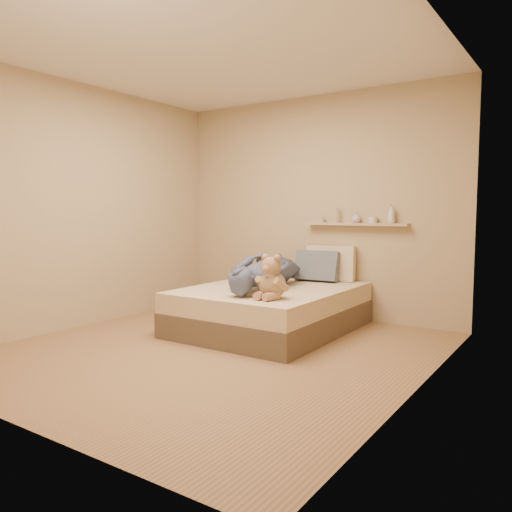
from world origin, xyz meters
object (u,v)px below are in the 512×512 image
Objects in this scene: dark_plush at (261,267)px; wall_shelf at (355,224)px; game_console at (246,278)px; pillow_cream at (331,263)px; person at (266,270)px; pillow_grey at (317,266)px; bed at (271,309)px; teddy_bear at (271,280)px.

dark_plush is 0.22× the size of wall_shelf.
pillow_cream reaches higher than game_console.
pillow_grey is at bearing -119.36° from person.
person is (-0.05, -0.03, 0.41)m from bed.
pillow_grey is 0.64m from wall_shelf.
teddy_bear is at bearing -10.41° from game_console.
dark_plush is 0.87m from pillow_cream.
person is at bearing -108.21° from pillow_grey.
pillow_grey is (0.14, 1.21, 0.01)m from game_console.
bed is 0.95m from dark_plush.
wall_shelf is at bearing 70.69° from game_console.
dark_plush is 0.49× the size of pillow_cream.
wall_shelf is (0.60, 0.94, 0.47)m from person.
bed is 1.24× the size of person.
game_console is 0.35× the size of pillow_cream.
teddy_bear is 1.57m from dark_plush.
pillow_cream is (-0.08, 1.41, 0.03)m from teddy_bear.
person reaches higher than game_console.
teddy_bear is 0.82× the size of pillow_grey.
pillow_grey is at bearing -148.88° from wall_shelf.
teddy_bear is at bearing -53.38° from dark_plush.
wall_shelf reaches higher than person.
person is (-0.10, 0.49, 0.03)m from game_console.
wall_shelf is (0.55, 0.91, 0.88)m from bed.
pillow_cream is at bearing 9.91° from dark_plush.
bed is 7.07× the size of dark_plush.
dark_plush is at bearing 126.62° from teddy_bear.
bed is 9.96× the size of game_console.
pillow_cream is at bearing 79.86° from game_console.
wall_shelf is at bearing 83.09° from teddy_bear.
bed is 3.45× the size of pillow_cream.
person is at bearing 101.29° from game_console.
pillow_grey reaches higher than bed.
wall_shelf is at bearing 11.58° from dark_plush.
teddy_bear reaches higher than dark_plush.
bed is at bearing 122.56° from teddy_bear.
dark_plush is 0.76m from pillow_grey.
bed is 0.41m from person.
bed is at bearing -161.54° from person.
person is 1.27× the size of wall_shelf.
wall_shelf is (1.12, 0.23, 0.53)m from dark_plush.
pillow_grey is at bearing -126.51° from pillow_cream.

